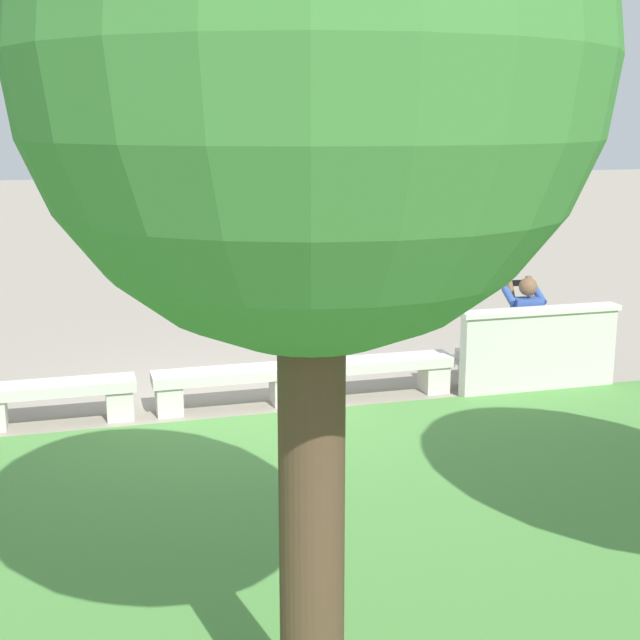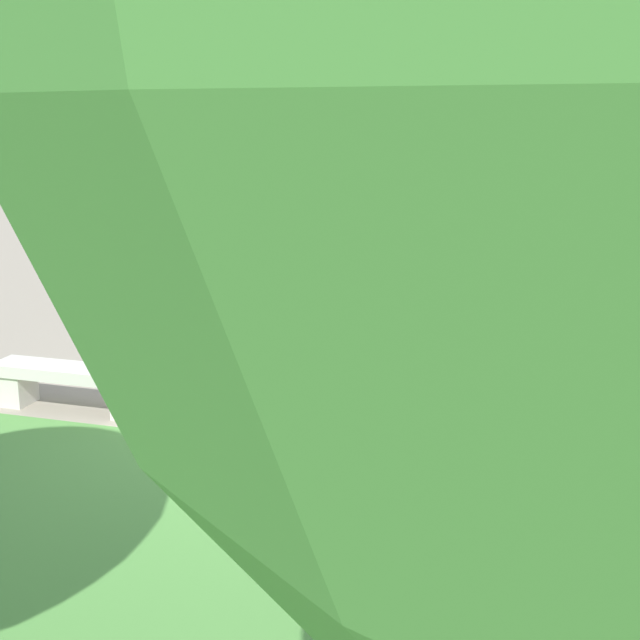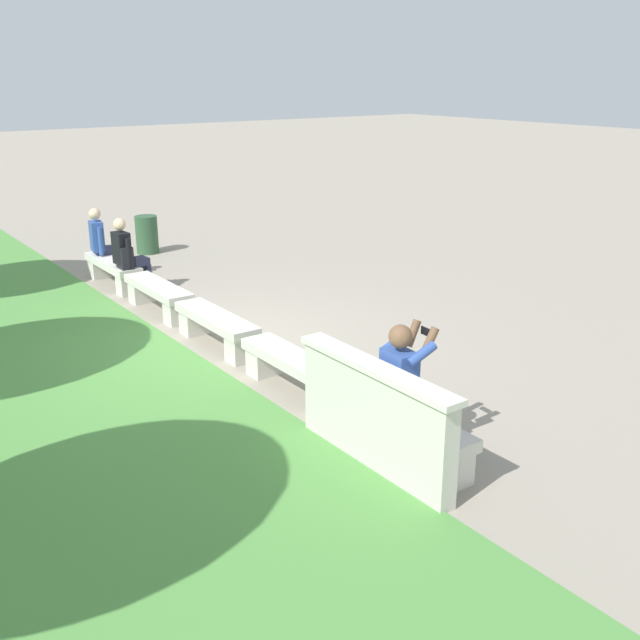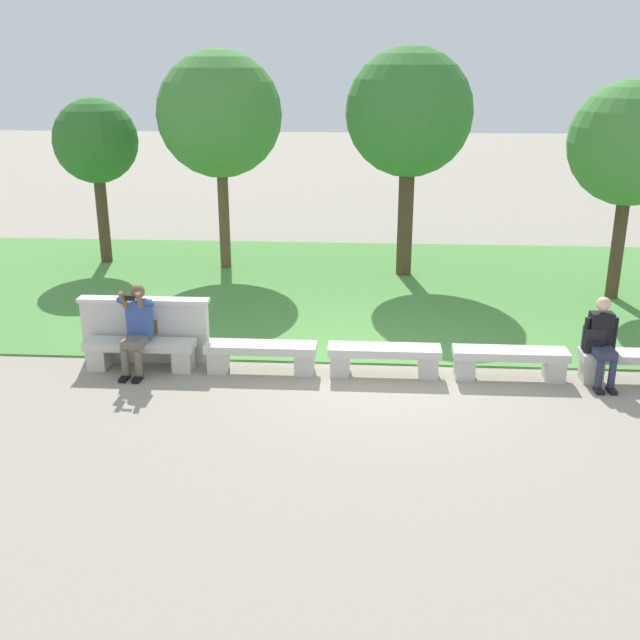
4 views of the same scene
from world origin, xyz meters
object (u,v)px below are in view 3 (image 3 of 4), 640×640
(bench_end, at_px, (113,269))
(person_distant, at_px, (128,253))
(bench_mid, at_px, (216,326))
(bench_near, at_px, (294,368))
(bench_main, at_px, (402,428))
(person_photographer, at_px, (409,382))
(person_companion, at_px, (104,241))
(backpack, at_px, (125,258))
(bench_far, at_px, (158,294))
(trash_bin, at_px, (147,235))

(bench_end, height_order, person_distant, person_distant)
(bench_mid, bearing_deg, bench_near, 180.00)
(bench_main, relative_size, person_photographer, 1.26)
(bench_near, distance_m, person_photographer, 1.87)
(person_companion, relative_size, backpack, 2.94)
(bench_near, bearing_deg, person_photographer, -177.56)
(bench_far, distance_m, person_distant, 1.31)
(person_distant, height_order, trash_bin, person_distant)
(person_photographer, bearing_deg, bench_main, 96.02)
(bench_near, relative_size, bench_far, 1.00)
(bench_far, height_order, person_photographer, person_photographer)
(bench_end, relative_size, person_photographer, 1.26)
(bench_end, bearing_deg, person_distant, -173.44)
(bench_main, xyz_separation_m, backpack, (6.65, 0.02, 0.33))
(bench_far, bearing_deg, bench_main, 180.00)
(bench_far, bearing_deg, bench_near, 180.00)
(bench_near, bearing_deg, person_companion, -0.62)
(bench_main, distance_m, person_photographer, 0.45)
(bench_near, xyz_separation_m, person_companion, (6.01, -0.07, 0.38))
(bench_far, height_order, person_companion, person_companion)
(bench_far, bearing_deg, backpack, 0.92)
(bench_mid, relative_size, backpack, 3.87)
(person_photographer, bearing_deg, person_companion, 0.09)
(bench_main, xyz_separation_m, trash_bin, (9.24, -1.46, 0.08))
(person_photographer, bearing_deg, person_distant, 0.09)
(bench_near, relative_size, bench_mid, 1.00)
(bench_end, bearing_deg, trash_bin, -37.02)
(bench_main, xyz_separation_m, person_distant, (6.74, -0.07, 0.38))
(bench_mid, height_order, person_companion, person_companion)
(person_photographer, bearing_deg, backpack, 0.83)
(backpack, height_order, trash_bin, backpack)
(bench_main, xyz_separation_m, bench_mid, (3.66, 0.00, 0.00))
(bench_far, relative_size, trash_bin, 2.21)
(backpack, xyz_separation_m, trash_bin, (2.59, -1.48, -0.25))
(bench_mid, distance_m, backpack, 3.01)
(bench_near, height_order, person_distant, person_distant)
(bench_mid, bearing_deg, trash_bin, -14.61)
(person_companion, height_order, trash_bin, person_companion)
(bench_main, distance_m, bench_far, 5.48)
(bench_main, height_order, backpack, backpack)
(person_photographer, distance_m, person_distant, 6.73)
(person_photographer, height_order, trash_bin, person_photographer)
(trash_bin, bearing_deg, bench_main, 171.05)
(person_photographer, height_order, person_companion, person_photographer)
(bench_main, height_order, person_photographer, person_photographer)
(person_distant, distance_m, person_companion, 1.10)
(bench_main, relative_size, bench_mid, 1.00)
(bench_mid, height_order, bench_end, same)
(backpack, bearing_deg, person_companion, -4.06)
(person_photographer, xyz_separation_m, trash_bin, (9.23, -1.38, -0.36))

